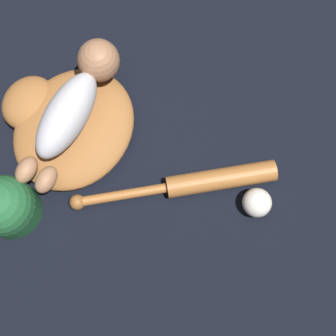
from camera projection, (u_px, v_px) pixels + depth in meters
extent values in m
plane|color=black|center=(85.00, 135.00, 1.16)|extent=(6.00, 6.00, 0.00)
ellipsoid|color=#935B2D|center=(74.00, 128.00, 1.13)|extent=(0.39, 0.36, 0.07)
ellipsoid|color=#935B2D|center=(29.00, 103.00, 1.14)|extent=(0.17, 0.16, 0.07)
ellipsoid|color=#B2B2B7|center=(67.00, 115.00, 1.05)|extent=(0.24, 0.14, 0.10)
sphere|color=#936647|center=(99.00, 60.00, 1.08)|extent=(0.10, 0.10, 0.10)
ellipsoid|color=#936647|center=(26.00, 170.00, 1.04)|extent=(0.07, 0.06, 0.04)
ellipsoid|color=#936647|center=(46.00, 180.00, 1.03)|extent=(0.07, 0.06, 0.04)
cylinder|color=#9E602D|center=(221.00, 179.00, 1.10)|extent=(0.15, 0.26, 0.05)
cylinder|color=#9E602D|center=(122.00, 195.00, 1.09)|extent=(0.10, 0.20, 0.02)
sphere|color=brown|center=(77.00, 202.00, 1.09)|extent=(0.04, 0.04, 0.04)
sphere|color=silver|center=(257.00, 203.00, 1.08)|extent=(0.07, 0.07, 0.07)
cylinder|color=#1E562D|center=(9.00, 208.00, 1.08)|extent=(0.14, 0.14, 0.07)
sphere|color=#1E562D|center=(4.00, 205.00, 1.04)|extent=(0.14, 0.14, 0.14)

